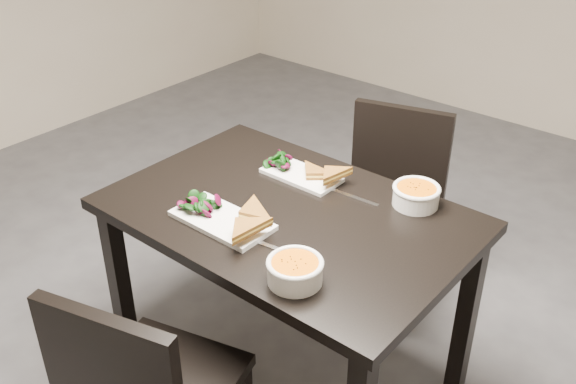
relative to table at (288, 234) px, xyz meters
The scene contains 13 objects.
ground 0.75m from the table, 118.42° to the left, with size 5.00×5.00×0.00m, color #47474C.
table is the anchor object (origin of this frame).
chair_far 0.71m from the table, 90.54° to the left, with size 0.52×0.52×0.85m.
plate_near 0.25m from the table, 120.59° to the right, with size 0.34×0.17×0.02m, color white.
sandwich_near 0.24m from the table, 105.65° to the right, with size 0.17×0.13×0.05m, color #A06721, non-canonical shape.
salad_near 0.32m from the table, 137.79° to the right, with size 0.11×0.09×0.05m, color black, non-canonical shape.
soup_bowl_near 0.41m from the table, 47.46° to the right, with size 0.16×0.16×0.07m.
cutlery_near 0.25m from the table, 56.44° to the right, with size 0.18×0.02×0.00m, color silver.
plate_far 0.26m from the table, 117.55° to the left, with size 0.29×0.14×0.01m, color white.
sandwich_far 0.24m from the table, 102.53° to the left, with size 0.14×0.11×0.05m, color #A06721, non-canonical shape.
salad_far 0.32m from the table, 135.21° to the left, with size 0.09×0.08×0.04m, color black, non-canonical shape.
soup_bowl_far 0.45m from the table, 44.14° to the left, with size 0.16×0.16×0.07m.
cutlery_far 0.26m from the table, 58.08° to the left, with size 0.18×0.02×0.00m, color silver.
Camera 1 is at (1.36, -1.75, 1.91)m, focal length 40.57 mm.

